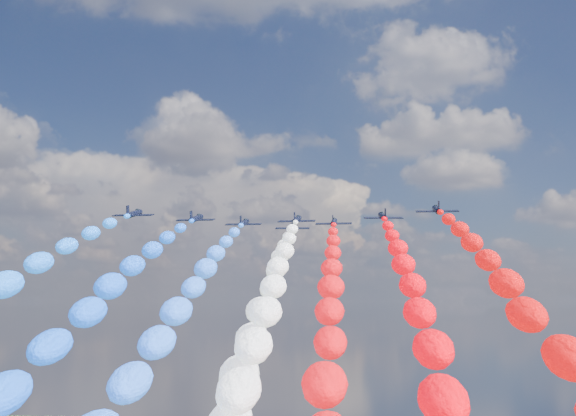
# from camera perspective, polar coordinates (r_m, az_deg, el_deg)

# --- Properties ---
(jet_0) EXTENTS (8.40, 11.36, 4.84)m
(jet_0) POSITION_cam_1_polar(r_m,az_deg,el_deg) (142.12, -12.78, -0.47)
(jet_0) COLOR black
(jet_1) EXTENTS (8.85, 11.68, 4.84)m
(jet_1) POSITION_cam_1_polar(r_m,az_deg,el_deg) (147.91, -7.70, -0.88)
(jet_1) COLOR black
(trail_1) EXTENTS (5.51, 131.12, 49.96)m
(trail_1) POSITION_cam_1_polar(r_m,az_deg,el_deg) (82.46, -17.98, -11.31)
(trail_1) COLOR blue
(jet_2) EXTENTS (8.58, 11.49, 4.84)m
(jet_2) POSITION_cam_1_polar(r_m,az_deg,el_deg) (155.14, -3.72, -1.25)
(jet_2) COLOR black
(trail_2) EXTENTS (5.51, 131.12, 49.96)m
(trail_2) POSITION_cam_1_polar(r_m,az_deg,el_deg) (88.18, -10.13, -11.32)
(trail_2) COLOR blue
(jet_3) EXTENTS (8.84, 11.67, 4.84)m
(jet_3) POSITION_cam_1_polar(r_m,az_deg,el_deg) (148.75, 0.75, -0.99)
(jet_3) COLOR black
(trail_3) EXTENTS (5.51, 131.12, 49.96)m
(trail_3) POSITION_cam_1_polar(r_m,az_deg,el_deg) (80.82, -2.32, -11.76)
(trail_3) COLOR white
(jet_4) EXTENTS (8.71, 11.58, 4.84)m
(jet_4) POSITION_cam_1_polar(r_m,az_deg,el_deg) (163.30, 0.38, -1.60)
(jet_4) COLOR black
(trail_4) EXTENTS (5.51, 131.12, 49.96)m
(trail_4) POSITION_cam_1_polar(r_m,az_deg,el_deg) (95.47, -2.49, -11.16)
(trail_4) COLOR white
(jet_5) EXTENTS (8.66, 11.54, 4.84)m
(jet_5) POSITION_cam_1_polar(r_m,az_deg,el_deg) (153.90, 3.86, -1.20)
(jet_5) COLOR black
(trail_5) EXTENTS (5.51, 131.12, 49.96)m
(trail_5) POSITION_cam_1_polar(r_m,az_deg,el_deg) (85.75, 3.56, -11.53)
(trail_5) COLOR red
(jet_6) EXTENTS (8.80, 11.64, 4.84)m
(jet_6) POSITION_cam_1_polar(r_m,az_deg,el_deg) (144.39, 7.96, -0.70)
(jet_6) COLOR black
(trail_6) EXTENTS (5.51, 131.12, 49.96)m
(trail_6) POSITION_cam_1_polar(r_m,az_deg,el_deg) (76.45, 11.45, -11.84)
(trail_6) COLOR #F7000C
(jet_7) EXTENTS (8.64, 11.53, 4.84)m
(jet_7) POSITION_cam_1_polar(r_m,az_deg,el_deg) (135.66, 12.37, -0.14)
(jet_7) COLOR black
(trail_7) EXTENTS (5.51, 131.12, 49.96)m
(trail_7) POSITION_cam_1_polar(r_m,az_deg,el_deg) (68.74, 20.82, -11.96)
(trail_7) COLOR red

